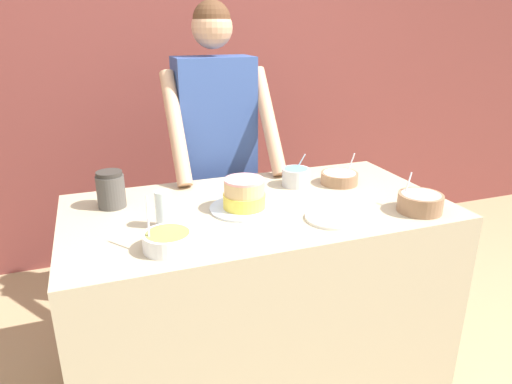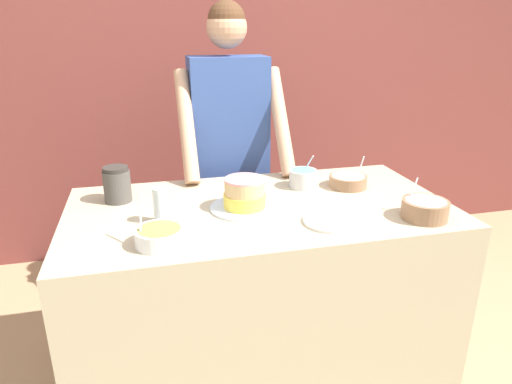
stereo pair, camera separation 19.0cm
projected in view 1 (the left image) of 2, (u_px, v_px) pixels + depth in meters
wall_back at (184, 75)px, 3.17m from camera, size 10.00×0.05×2.60m
counter at (259, 294)px, 2.13m from camera, size 1.64×0.86×0.89m
person_baker at (216, 136)px, 2.50m from camera, size 0.57×0.49×1.75m
cake at (244, 196)px, 1.92m from camera, size 0.30×0.30×0.14m
frosting_bowl_olive at (168, 240)px, 1.59m from camera, size 0.18×0.18×0.19m
frosting_bowl_blue at (296, 176)px, 2.21m from camera, size 0.13×0.13×0.15m
frosting_bowl_pink at (420, 202)px, 1.91m from camera, size 0.19×0.19×0.15m
frosting_bowl_white at (339, 177)px, 2.24m from camera, size 0.18×0.18×0.15m
drinking_glass at (163, 209)px, 1.75m from camera, size 0.06×0.06×0.15m
ceramic_plate at (333, 218)px, 1.84m from camera, size 0.23×0.23×0.01m
stoneware_jar at (111, 190)px, 1.94m from camera, size 0.12×0.12×0.16m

